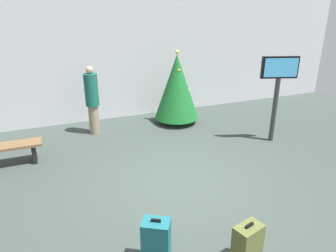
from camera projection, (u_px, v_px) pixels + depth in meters
The scene contains 8 objects.
ground_plane at pixel (182, 185), 6.00m from camera, with size 16.00×16.00×0.00m, color #38423D.
back_wall at pixel (121, 60), 9.23m from camera, with size 16.00×0.20×3.52m, color silver.
holiday_tree at pixel (177, 87), 8.89m from camera, with size 1.29×1.29×2.14m.
flight_info_kiosk at pixel (278, 83), 7.48m from camera, with size 0.88×0.35×2.16m.
waiting_bench at pixel (4, 151), 6.60m from camera, with size 1.54×0.44×0.48m.
traveller_0 at pixel (92, 99), 8.12m from camera, with size 0.36×0.36×1.84m.
suitcase_2 at pixel (156, 242), 4.05m from camera, with size 0.45×0.41×0.71m.
suitcase_3 at pixel (247, 246), 4.03m from camera, with size 0.43×0.33×0.66m.
Camera 1 is at (-2.21, -4.70, 3.22)m, focal length 32.87 mm.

